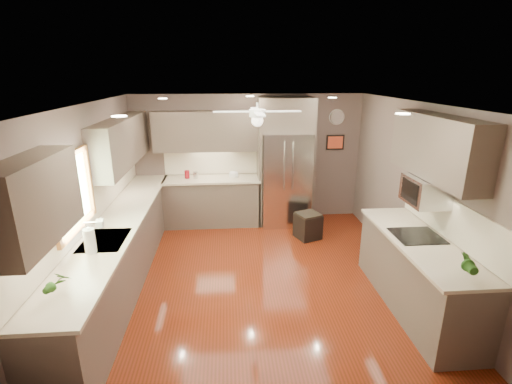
{
  "coord_description": "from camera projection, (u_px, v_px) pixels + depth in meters",
  "views": [
    {
      "loc": [
        -0.42,
        -4.74,
        2.87
      ],
      "look_at": [
        0.01,
        0.6,
        1.15
      ],
      "focal_mm": 26.0,
      "sensor_mm": 36.0,
      "label": 1
    }
  ],
  "objects": [
    {
      "name": "floor",
      "position": [
        259.0,
        279.0,
        5.41
      ],
      "size": [
        5.0,
        5.0,
        0.0
      ],
      "primitive_type": "plane",
      "color": "#4C1B0A",
      "rests_on": "ground"
    },
    {
      "name": "ceiling",
      "position": [
        259.0,
        104.0,
        4.64
      ],
      "size": [
        5.0,
        5.0,
        0.0
      ],
      "primitive_type": "plane",
      "rotation": [
        3.14,
        0.0,
        0.0
      ],
      "color": "white",
      "rests_on": "ground"
    },
    {
      "name": "wall_back",
      "position": [
        248.0,
        158.0,
        7.4
      ],
      "size": [
        4.5,
        0.0,
        4.5
      ],
      "primitive_type": "plane",
      "rotation": [
        1.57,
        0.0,
        0.0
      ],
      "color": "brown",
      "rests_on": "ground"
    },
    {
      "name": "wall_front",
      "position": [
        289.0,
        310.0,
        2.65
      ],
      "size": [
        4.5,
        0.0,
        4.5
      ],
      "primitive_type": "plane",
      "rotation": [
        -1.57,
        0.0,
        0.0
      ],
      "color": "brown",
      "rests_on": "ground"
    },
    {
      "name": "wall_left",
      "position": [
        88.0,
        203.0,
        4.86
      ],
      "size": [
        0.0,
        5.0,
        5.0
      ],
      "primitive_type": "plane",
      "rotation": [
        1.57,
        0.0,
        1.57
      ],
      "color": "brown",
      "rests_on": "ground"
    },
    {
      "name": "wall_right",
      "position": [
        419.0,
        194.0,
        5.2
      ],
      "size": [
        0.0,
        5.0,
        5.0
      ],
      "primitive_type": "plane",
      "rotation": [
        1.57,
        0.0,
        -1.57
      ],
      "color": "brown",
      "rests_on": "ground"
    },
    {
      "name": "canister_a",
      "position": [
        187.0,
        174.0,
        7.11
      ],
      "size": [
        0.1,
        0.1,
        0.15
      ],
      "primitive_type": "cylinder",
      "rotation": [
        0.0,
        0.0,
        -0.13
      ],
      "color": "maroon",
      "rests_on": "back_run"
    },
    {
      "name": "canister_b",
      "position": [
        196.0,
        175.0,
        7.09
      ],
      "size": [
        0.11,
        0.11,
        0.13
      ],
      "primitive_type": "cylinder",
      "rotation": [
        0.0,
        0.0,
        0.36
      ],
      "color": "silver",
      "rests_on": "back_run"
    },
    {
      "name": "soap_bottle",
      "position": [
        100.0,
        223.0,
        4.76
      ],
      "size": [
        0.1,
        0.11,
        0.2
      ],
      "primitive_type": "imported",
      "rotation": [
        0.0,
        0.0,
        0.19
      ],
      "color": "white",
      "rests_on": "left_run"
    },
    {
      "name": "potted_plant_left",
      "position": [
        58.0,
        282.0,
        3.3
      ],
      "size": [
        0.18,
        0.15,
        0.3
      ],
      "primitive_type": "imported",
      "rotation": [
        0.0,
        0.0,
        -0.26
      ],
      "color": "#245117",
      "rests_on": "left_run"
    },
    {
      "name": "potted_plant_right",
      "position": [
        469.0,
        264.0,
        3.63
      ],
      "size": [
        0.18,
        0.15,
        0.3
      ],
      "primitive_type": "imported",
      "rotation": [
        0.0,
        0.0,
        -0.13
      ],
      "color": "#245117",
      "rests_on": "right_run"
    },
    {
      "name": "bowl",
      "position": [
        234.0,
        176.0,
        7.2
      ],
      "size": [
        0.24,
        0.24,
        0.05
      ],
      "primitive_type": "imported",
      "rotation": [
        0.0,
        0.0,
        -0.31
      ],
      "color": "beige",
      "rests_on": "back_run"
    },
    {
      "name": "left_run",
      "position": [
        121.0,
        250.0,
        5.26
      ],
      "size": [
        0.65,
        4.7,
        1.45
      ],
      "color": "#51423A",
      "rests_on": "ground"
    },
    {
      "name": "back_run",
      "position": [
        213.0,
        200.0,
        7.3
      ],
      "size": [
        1.85,
        0.65,
        1.45
      ],
      "color": "#51423A",
      "rests_on": "ground"
    },
    {
      "name": "uppers",
      "position": [
        205.0,
        144.0,
        5.45
      ],
      "size": [
        4.5,
        4.7,
        0.95
      ],
      "color": "#51423A",
      "rests_on": "wall_left"
    },
    {
      "name": "window",
      "position": [
        72.0,
        193.0,
        4.29
      ],
      "size": [
        0.05,
        1.12,
        0.92
      ],
      "color": "#BFF2B2",
      "rests_on": "wall_left"
    },
    {
      "name": "sink",
      "position": [
        105.0,
        242.0,
        4.51
      ],
      "size": [
        0.5,
        0.7,
        0.32
      ],
      "color": "silver",
      "rests_on": "left_run"
    },
    {
      "name": "refrigerator",
      "position": [
        285.0,
        165.0,
        7.15
      ],
      "size": [
        1.06,
        0.75,
        2.45
      ],
      "color": "silver",
      "rests_on": "ground"
    },
    {
      "name": "right_run",
      "position": [
        417.0,
        273.0,
        4.65
      ],
      "size": [
        0.7,
        2.2,
        1.45
      ],
      "color": "#51423A",
      "rests_on": "ground"
    },
    {
      "name": "microwave",
      "position": [
        426.0,
        191.0,
        4.59
      ],
      "size": [
        0.43,
        0.55,
        0.34
      ],
      "color": "silver",
      "rests_on": "wall_right"
    },
    {
      "name": "ceiling_fan",
      "position": [
        257.0,
        115.0,
        4.98
      ],
      "size": [
        1.18,
        1.18,
        0.32
      ],
      "color": "white",
      "rests_on": "ceiling"
    },
    {
      "name": "recessed_lights",
      "position": [
        254.0,
        102.0,
        5.02
      ],
      "size": [
        2.84,
        3.14,
        0.01
      ],
      "color": "white",
      "rests_on": "ceiling"
    },
    {
      "name": "wall_clock",
      "position": [
        337.0,
        117.0,
        7.27
      ],
      "size": [
        0.3,
        0.03,
        0.3
      ],
      "color": "white",
      "rests_on": "wall_back"
    },
    {
      "name": "framed_print",
      "position": [
        335.0,
        142.0,
        7.42
      ],
      "size": [
        0.36,
        0.03,
        0.3
      ],
      "color": "black",
      "rests_on": "wall_back"
    },
    {
      "name": "stool",
      "position": [
        308.0,
        226.0,
        6.71
      ],
      "size": [
        0.51,
        0.51,
        0.47
      ],
      "color": "black",
      "rests_on": "ground"
    },
    {
      "name": "paper_towel",
      "position": [
        90.0,
        241.0,
        4.14
      ],
      "size": [
        0.13,
        0.13,
        0.31
      ],
      "color": "white",
      "rests_on": "left_run"
    }
  ]
}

